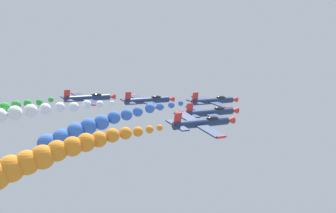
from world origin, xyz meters
TOP-DOWN VIEW (x-y plane):
  - airplane_lead at (-0.23, 10.12)m, footprint 9.52×10.35m
  - smoke_trail_lead at (-2.21, -14.21)m, footprint 5.24×24.61m
  - airplane_left_inner at (-7.45, 0.90)m, footprint 9.50×10.35m
  - airplane_right_inner at (8.26, 2.35)m, footprint 9.49×10.35m
  - airplane_left_outer at (-16.17, -6.69)m, footprint 9.49×10.35m
  - airplane_right_outer at (15.73, -5.40)m, footprint 9.36×10.35m
  - smoke_trail_right_outer at (13.91, -27.09)m, footprint 4.96×21.77m

SIDE VIEW (x-z plane):
  - smoke_trail_right_outer at x=13.91m, z-range 131.71..137.74m
  - smoke_trail_lead at x=-2.21m, z-range 131.31..138.34m
  - airplane_right_outer at x=15.73m, z-range 135.63..138.81m
  - airplane_right_inner at x=8.26m, z-range 135.98..138.79m
  - airplane_lead at x=-0.23m, z-range 136.77..139.47m
  - airplane_left_inner at x=-7.45m, z-range 136.74..139.54m
  - airplane_left_outer at x=-16.17m, z-range 136.94..139.75m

